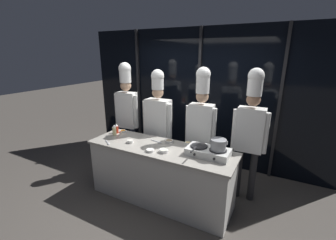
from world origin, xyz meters
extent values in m
plane|color=#47423D|center=(0.00, 0.00, 0.00)|extent=(24.00, 24.00, 0.00)
cube|color=black|center=(0.00, 1.60, 1.35)|extent=(5.16, 0.04, 2.70)
cube|color=#232326|center=(-1.46, 1.55, 1.35)|extent=(0.05, 0.05, 2.70)
cube|color=#232326|center=(0.00, 1.55, 1.35)|extent=(0.05, 0.05, 2.70)
cube|color=#232326|center=(1.46, 1.55, 1.35)|extent=(0.05, 0.05, 2.70)
cube|color=beige|center=(0.00, 0.00, 0.43)|extent=(2.18, 0.67, 0.86)
cube|color=#A39E93|center=(0.00, 0.00, 0.87)|extent=(2.25, 0.70, 0.03)
cube|color=silver|center=(0.72, 0.06, 0.94)|extent=(0.58, 0.31, 0.10)
cylinder|color=black|center=(0.58, 0.06, 1.00)|extent=(0.23, 0.23, 0.01)
cylinder|color=black|center=(0.58, -0.11, 0.94)|extent=(0.03, 0.01, 0.03)
cylinder|color=black|center=(0.85, 0.06, 1.00)|extent=(0.23, 0.23, 0.01)
cylinder|color=black|center=(0.85, -0.11, 0.94)|extent=(0.03, 0.01, 0.03)
cylinder|color=#232326|center=(0.58, 0.06, 1.01)|extent=(0.23, 0.23, 0.01)
cone|color=#232326|center=(0.58, 0.06, 1.02)|extent=(0.24, 0.24, 0.04)
cylinder|color=black|center=(0.58, -0.14, 1.03)|extent=(0.02, 0.18, 0.02)
cylinder|color=#93969B|center=(0.85, 0.06, 1.07)|extent=(0.20, 0.20, 0.14)
torus|color=#93969B|center=(0.85, 0.06, 1.15)|extent=(0.21, 0.21, 0.01)
torus|color=#93969B|center=(0.74, 0.06, 1.12)|extent=(0.01, 0.05, 0.05)
torus|color=#93969B|center=(0.96, 0.06, 1.12)|extent=(0.01, 0.05, 0.05)
cylinder|color=beige|center=(-0.93, 0.07, 0.96)|extent=(0.07, 0.07, 0.14)
cone|color=white|center=(-0.93, 0.07, 1.05)|extent=(0.06, 0.06, 0.04)
cylinder|color=red|center=(-0.96, 0.17, 0.95)|extent=(0.07, 0.07, 0.13)
cone|color=white|center=(-0.96, 0.17, 1.04)|extent=(0.06, 0.06, 0.04)
cylinder|color=white|center=(-0.89, 0.25, 0.91)|extent=(0.10, 0.10, 0.03)
torus|color=white|center=(-0.89, 0.25, 0.92)|extent=(0.10, 0.10, 0.01)
cylinder|color=orange|center=(-0.89, 0.25, 0.91)|extent=(0.08, 0.08, 0.02)
cylinder|color=white|center=(-0.49, -0.08, 0.91)|extent=(0.10, 0.10, 0.04)
torus|color=white|center=(-0.49, -0.08, 0.93)|extent=(0.10, 0.10, 0.01)
cylinder|color=silver|center=(-0.49, -0.08, 0.92)|extent=(0.08, 0.08, 0.02)
cylinder|color=white|center=(0.04, 0.21, 0.91)|extent=(0.12, 0.12, 0.04)
torus|color=white|center=(0.04, 0.21, 0.93)|extent=(0.13, 0.13, 0.01)
cylinder|color=#9E896B|center=(0.04, 0.21, 0.92)|extent=(0.10, 0.10, 0.02)
cylinder|color=white|center=(0.34, 0.26, 0.91)|extent=(0.09, 0.09, 0.04)
torus|color=white|center=(0.34, 0.26, 0.93)|extent=(0.09, 0.09, 0.01)
cylinder|color=#E0C689|center=(0.34, 0.26, 0.92)|extent=(0.07, 0.07, 0.02)
cylinder|color=white|center=(0.14, -0.14, 0.91)|extent=(0.13, 0.13, 0.04)
torus|color=white|center=(0.14, -0.14, 0.93)|extent=(0.13, 0.13, 0.01)
cylinder|color=silver|center=(0.14, -0.14, 0.92)|extent=(0.10, 0.10, 0.02)
cylinder|color=white|center=(-0.04, -0.20, 0.91)|extent=(0.11, 0.11, 0.03)
torus|color=white|center=(-0.04, -0.20, 0.92)|extent=(0.12, 0.12, 0.01)
cylinder|color=white|center=(-0.04, -0.20, 0.91)|extent=(0.09, 0.09, 0.02)
cube|color=#B2B5BA|center=(-0.82, -0.23, 0.89)|extent=(0.12, 0.09, 0.01)
ellipsoid|color=#B2B5BA|center=(-0.74, -0.29, 0.90)|extent=(0.08, 0.07, 0.02)
cube|color=#B2B5BA|center=(-0.18, 0.15, 0.89)|extent=(0.15, 0.04, 0.01)
ellipsoid|color=#B2B5BA|center=(-0.07, 0.13, 0.90)|extent=(0.08, 0.06, 0.02)
cylinder|color=#2D3856|center=(-0.99, 0.65, 0.42)|extent=(0.10, 0.10, 0.84)
cylinder|color=#2D3856|center=(-1.19, 0.62, 0.42)|extent=(0.10, 0.10, 0.84)
cube|color=white|center=(-1.09, 0.64, 1.18)|extent=(0.39, 0.23, 0.68)
cylinder|color=white|center=(-0.88, 0.63, 1.17)|extent=(0.07, 0.07, 0.62)
cylinder|color=white|center=(-1.29, 0.58, 1.17)|extent=(0.07, 0.07, 0.62)
sphere|color=tan|center=(-1.09, 0.64, 1.64)|extent=(0.20, 0.20, 0.20)
cylinder|color=white|center=(-1.09, 0.64, 1.82)|extent=(0.21, 0.21, 0.25)
sphere|color=white|center=(-1.09, 0.64, 1.95)|extent=(0.23, 0.23, 0.23)
cylinder|color=#2D3856|center=(-0.26, 0.59, 0.40)|extent=(0.11, 0.11, 0.81)
cylinder|color=#2D3856|center=(-0.50, 0.59, 0.40)|extent=(0.11, 0.11, 0.81)
cube|color=white|center=(-0.38, 0.59, 1.13)|extent=(0.43, 0.23, 0.65)
cylinder|color=white|center=(-0.13, 0.55, 1.12)|extent=(0.09, 0.09, 0.60)
cylinder|color=white|center=(-0.62, 0.55, 1.12)|extent=(0.09, 0.09, 0.60)
sphere|color=tan|center=(-0.38, 0.59, 1.58)|extent=(0.19, 0.19, 0.19)
cylinder|color=white|center=(-0.38, 0.59, 1.75)|extent=(0.20, 0.20, 0.22)
sphere|color=white|center=(-0.38, 0.59, 1.86)|extent=(0.22, 0.22, 0.22)
cylinder|color=#2D3856|center=(0.52, 0.60, 0.40)|extent=(0.10, 0.10, 0.81)
cylinder|color=#2D3856|center=(0.31, 0.59, 0.40)|extent=(0.10, 0.10, 0.81)
cube|color=white|center=(0.41, 0.59, 1.14)|extent=(0.39, 0.22, 0.65)
cylinder|color=white|center=(0.63, 0.57, 1.12)|extent=(0.08, 0.08, 0.60)
cylinder|color=white|center=(0.20, 0.55, 1.12)|extent=(0.08, 0.08, 0.60)
sphere|color=tan|center=(0.41, 0.59, 1.58)|extent=(0.19, 0.19, 0.19)
cylinder|color=white|center=(0.41, 0.59, 1.78)|extent=(0.20, 0.20, 0.28)
sphere|color=white|center=(0.41, 0.59, 1.92)|extent=(0.22, 0.22, 0.22)
cylinder|color=#232326|center=(1.25, 0.66, 0.41)|extent=(0.10, 0.10, 0.82)
cylinder|color=#232326|center=(1.04, 0.65, 0.41)|extent=(0.10, 0.10, 0.82)
cube|color=white|center=(1.15, 0.66, 1.15)|extent=(0.39, 0.21, 0.66)
cylinder|color=white|center=(1.37, 0.63, 1.13)|extent=(0.08, 0.08, 0.61)
cylinder|color=white|center=(0.93, 0.62, 1.13)|extent=(0.08, 0.08, 0.61)
sphere|color=#A87A5B|center=(1.15, 0.66, 1.60)|extent=(0.19, 0.19, 0.19)
cylinder|color=white|center=(1.15, 0.66, 1.79)|extent=(0.20, 0.20, 0.27)
sphere|color=white|center=(1.15, 0.66, 1.92)|extent=(0.22, 0.22, 0.22)
camera|label=1|loc=(1.55, -2.65, 2.24)|focal=24.00mm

